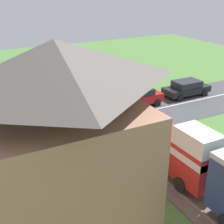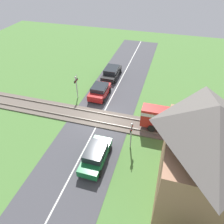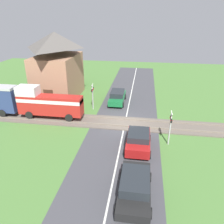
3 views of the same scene
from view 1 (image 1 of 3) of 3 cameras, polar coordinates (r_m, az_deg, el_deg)
name	(u,v)px [view 1 (image 1 of 3)]	position (r m, az deg, el deg)	size (l,w,h in m)	color
ground_plane	(104,121)	(23.40, -1.47, -1.62)	(60.00, 60.00, 0.00)	#4C7A38
road_surface	(104,121)	(23.40, -1.47, -1.60)	(48.00, 6.40, 0.02)	#424247
track_bed	(104,120)	(23.37, -1.47, -1.47)	(2.80, 48.00, 0.24)	#665B51
car_near_crossing	(140,96)	(26.14, 5.06, 2.87)	(3.68, 1.99, 1.49)	#A81919
car_far_side	(37,135)	(20.17, -13.53, -4.11)	(4.22, 1.84, 1.49)	#197038
car_behind_queue	(186,88)	(29.09, 13.46, 4.33)	(4.33, 1.97, 1.41)	black
crossing_signal_west_approach	(115,78)	(27.30, 0.57, 6.28)	(0.90, 0.18, 2.94)	#B7B7B7
crossing_signal_east_approach	(87,126)	(18.24, -4.63, -2.61)	(0.90, 0.18, 2.94)	#B7B7B7
station_building	(61,147)	(12.07, -9.26, -6.38)	(7.24, 5.01, 7.97)	#AD7A5B
pedestrian_by_station	(149,173)	(16.19, 6.76, -11.02)	(0.40, 0.40, 1.62)	#B2282D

